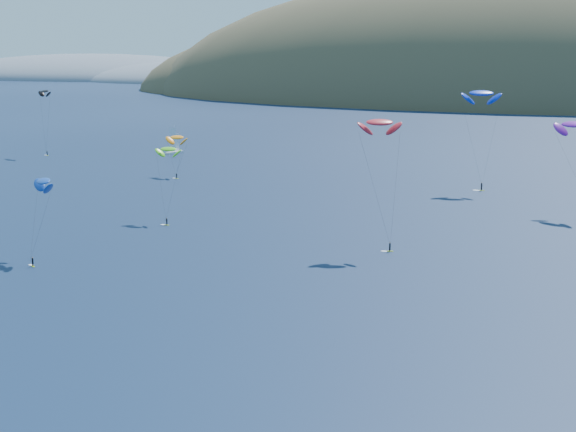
{
  "coord_description": "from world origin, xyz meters",
  "views": [
    {
      "loc": [
        49.17,
        -52.54,
        39.62
      ],
      "look_at": [
        2.21,
        80.0,
        9.0
      ],
      "focal_mm": 50.0,
      "sensor_mm": 36.0,
      "label": 1
    }
  ],
  "objects": [
    {
      "name": "kitesurfer_4",
      "position": [
        25.37,
        172.2,
        25.94
      ],
      "size": [
        10.94,
        8.91,
        28.83
      ],
      "rotation": [
        0.0,
        0.0,
        0.22
      ],
      "color": "#A3C816",
      "rests_on": "ground"
    },
    {
      "name": "kitesurfer_6",
      "position": [
        49.56,
        146.5,
        20.69
      ],
      "size": [
        11.69,
        12.81,
        23.37
      ],
      "rotation": [
        0.0,
        0.0,
        -0.54
      ],
      "color": "#A3C816",
      "rests_on": "ground"
    },
    {
      "name": "kitesurfer_12",
      "position": [
        -128.43,
        189.55,
        22.36
      ],
      "size": [
        7.04,
        6.71,
        24.22
      ],
      "rotation": [
        0.0,
        0.0,
        -0.38
      ],
      "color": "#A3C816",
      "rests_on": "ground"
    },
    {
      "name": "sailboat",
      "position": [
        -86.1,
        205.76,
        0.9
      ],
      "size": [
        8.73,
        7.7,
        10.44
      ],
      "rotation": [
        0.0,
        0.0,
        -0.3
      ],
      "color": "white",
      "rests_on": "ground"
    },
    {
      "name": "island",
      "position": [
        39.4,
        562.36,
        -10.74
      ],
      "size": [
        730.0,
        300.0,
        210.0
      ],
      "color": "#3D3526",
      "rests_on": "ground"
    },
    {
      "name": "kitesurfer_10",
      "position": [
        -43.59,
        71.75,
        14.03
      ],
      "size": [
        7.66,
        12.47,
        16.04
      ],
      "rotation": [
        0.0,
        0.0,
        -0.62
      ],
      "color": "#A3C816",
      "rests_on": "ground"
    },
    {
      "name": "kitesurfer_9",
      "position": [
        13.95,
        100.2,
        24.3
      ],
      "size": [
        8.94,
        8.69,
        26.61
      ],
      "rotation": [
        0.0,
        0.0,
        0.38
      ],
      "color": "#A3C816",
      "rests_on": "ground"
    },
    {
      "name": "kitesurfer_3",
      "position": [
        -37.09,
        109.24,
        15.67
      ],
      "size": [
        7.15,
        9.95,
        17.42
      ],
      "rotation": [
        0.0,
        0.0,
        0.03
      ],
      "color": "#A3C816",
      "rests_on": "ground"
    },
    {
      "name": "kitesurfer_1",
      "position": [
        -62.91,
        163.3,
        11.45
      ],
      "size": [
        8.04,
        9.02,
        13.56
      ],
      "rotation": [
        0.0,
        0.0,
        -0.2
      ],
      "color": "#A3C816",
      "rests_on": "ground"
    },
    {
      "name": "headland",
      "position": [
        -445.26,
        750.08,
        -3.36
      ],
      "size": [
        460.0,
        250.0,
        60.0
      ],
      "color": "slate",
      "rests_on": "ground"
    }
  ]
}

